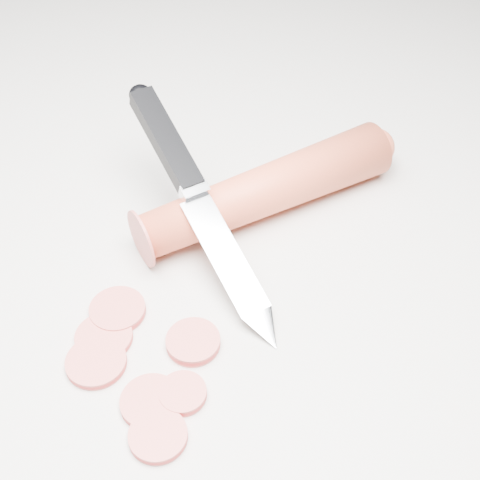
{
  "coord_description": "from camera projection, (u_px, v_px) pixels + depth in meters",
  "views": [
    {
      "loc": [
        0.04,
        -0.3,
        0.37
      ],
      "look_at": [
        0.04,
        0.04,
        0.02
      ],
      "focal_mm": 50.0,
      "sensor_mm": 36.0,
      "label": 1
    }
  ],
  "objects": [
    {
      "name": "carrot_slice_0",
      "position": [
        104.0,
        337.0,
        0.45
      ],
      "size": [
        0.04,
        0.04,
        0.01
      ],
      "primitive_type": "cylinder",
      "color": "#CA5048",
      "rests_on": "ground"
    },
    {
      "name": "carrot_slice_1",
      "position": [
        151.0,
        402.0,
        0.41
      ],
      "size": [
        0.04,
        0.04,
        0.01
      ],
      "primitive_type": "cylinder",
      "color": "#CA5048",
      "rests_on": "ground"
    },
    {
      "name": "carrot_slice_5",
      "position": [
        96.0,
        362.0,
        0.43
      ],
      "size": [
        0.04,
        0.04,
        0.01
      ],
      "primitive_type": "cylinder",
      "color": "#CA5048",
      "rests_on": "ground"
    },
    {
      "name": "carrot_slice_2",
      "position": [
        118.0,
        310.0,
        0.46
      ],
      "size": [
        0.04,
        0.04,
        0.01
      ],
      "primitive_type": "cylinder",
      "color": "#CA5048",
      "rests_on": "ground"
    },
    {
      "name": "kitchen_knife",
      "position": [
        202.0,
        204.0,
        0.48
      ],
      "size": [
        0.13,
        0.2,
        0.09
      ],
      "primitive_type": null,
      "color": "silver",
      "rests_on": "ground"
    },
    {
      "name": "carrot_slice_3",
      "position": [
        193.0,
        342.0,
        0.44
      ],
      "size": [
        0.04,
        0.04,
        0.01
      ],
      "primitive_type": "cylinder",
      "color": "#CA5048",
      "rests_on": "ground"
    },
    {
      "name": "carrot",
      "position": [
        266.0,
        190.0,
        0.52
      ],
      "size": [
        0.2,
        0.14,
        0.04
      ],
      "primitive_type": "cylinder",
      "rotation": [
        1.57,
        0.0,
        -1.04
      ],
      "color": "#D44527",
      "rests_on": "ground"
    },
    {
      "name": "carrot_slice_6",
      "position": [
        158.0,
        436.0,
        0.4
      ],
      "size": [
        0.04,
        0.04,
        0.01
      ],
      "primitive_type": "cylinder",
      "color": "#CA5048",
      "rests_on": "ground"
    },
    {
      "name": "ground",
      "position": [
        182.0,
        298.0,
        0.47
      ],
      "size": [
        2.4,
        2.4,
        0.0
      ],
      "primitive_type": "plane",
      "color": "beige",
      "rests_on": "ground"
    },
    {
      "name": "carrot_slice_4",
      "position": [
        183.0,
        393.0,
        0.42
      ],
      "size": [
        0.03,
        0.03,
        0.01
      ],
      "primitive_type": "cylinder",
      "color": "#CA5048",
      "rests_on": "ground"
    }
  ]
}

